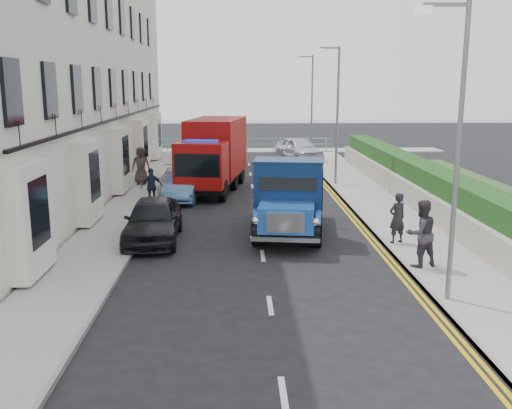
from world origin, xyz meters
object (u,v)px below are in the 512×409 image
lamp_near (454,138)px  parked_car_front (153,220)px  pedestrian_east_near (397,218)px  red_lorry (214,153)px  bedford_lorry (288,203)px  lamp_mid (335,108)px  lamp_far (310,101)px

lamp_near → parked_car_front: (-7.78, 5.82, -3.26)m
parked_car_front → pedestrian_east_near: 8.06m
red_lorry → bedford_lorry: bearing=-62.5°
red_lorry → parked_car_front: 9.38m
lamp_near → red_lorry: (-6.09, 14.98, -2.14)m
lamp_near → pedestrian_east_near: lamp_near is taller
bedford_lorry → parked_car_front: bedford_lorry is taller
red_lorry → lamp_mid: bearing=19.2°
lamp_near → red_lorry: 16.31m
lamp_mid → parked_car_front: size_ratio=1.62×
bedford_lorry → lamp_near: bearing=-54.5°
parked_car_front → lamp_far: bearing=67.8°
lamp_far → bedford_lorry: (-3.22, -19.98, -2.75)m
bedford_lorry → pedestrian_east_near: 3.62m
lamp_near → red_lorry: size_ratio=1.01×
lamp_near → lamp_mid: size_ratio=1.00×
bedford_lorry → red_lorry: (-2.88, 8.96, 0.61)m
lamp_near → parked_car_front: lamp_near is taller
lamp_mid → red_lorry: bearing=-170.5°
lamp_far → pedestrian_east_near: (0.22, -21.09, -3.05)m
lamp_far → bedford_lorry: lamp_far is taller
red_lorry → pedestrian_east_near: 11.92m
lamp_far → red_lorry: 12.77m
pedestrian_east_near → lamp_near: bearing=65.3°
red_lorry → parked_car_front: size_ratio=1.60×
red_lorry → lamp_far: bearing=70.7°
lamp_mid → red_lorry: size_ratio=1.01×
lamp_mid → parked_car_front: lamp_mid is taller
lamp_mid → bedford_lorry: 10.84m
bedford_lorry → lamp_far: bearing=88.2°
bedford_lorry → pedestrian_east_near: bedford_lorry is taller
lamp_mid → lamp_far: same height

